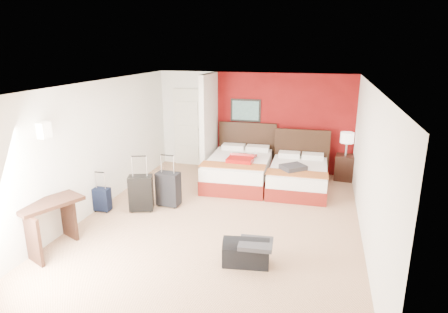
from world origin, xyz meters
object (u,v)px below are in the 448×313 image
(table_lamp, at_px, (347,144))
(suitcase_black, at_px, (141,194))
(bed_right, at_px, (298,178))
(red_suitcase_open, at_px, (242,158))
(desk, at_px, (52,226))
(nightstand, at_px, (344,167))
(bed_left, at_px, (238,171))
(duffel_bag, at_px, (246,253))
(suitcase_charcoal, at_px, (168,190))
(suitcase_navy, at_px, (102,200))

(table_lamp, xyz_separation_m, suitcase_black, (-3.92, -2.93, -0.54))
(bed_right, xyz_separation_m, table_lamp, (1.04, 0.97, 0.62))
(red_suitcase_open, relative_size, desk, 0.81)
(suitcase_black, distance_m, desk, 1.86)
(nightstand, bearing_deg, red_suitcase_open, -151.47)
(suitcase_black, bearing_deg, bed_left, 35.49)
(bed_left, distance_m, nightstand, 2.59)
(duffel_bag, bearing_deg, table_lamp, 62.93)
(nightstand, bearing_deg, suitcase_charcoal, -138.45)
(duffel_bag, bearing_deg, suitcase_navy, 152.42)
(table_lamp, distance_m, desk, 6.57)
(bed_right, bearing_deg, suitcase_navy, -149.74)
(suitcase_charcoal, distance_m, suitcase_navy, 1.30)
(bed_left, distance_m, desk, 4.34)
(table_lamp, bearing_deg, suitcase_black, -143.29)
(red_suitcase_open, relative_size, duffel_bag, 1.17)
(suitcase_navy, bearing_deg, desk, -89.72)
(table_lamp, height_order, desk, table_lamp)
(bed_left, relative_size, nightstand, 3.30)
(suitcase_black, xyz_separation_m, duffel_bag, (2.37, -1.37, -0.17))
(red_suitcase_open, relative_size, suitcase_black, 1.16)
(bed_right, distance_m, duffel_bag, 3.38)
(suitcase_navy, relative_size, desk, 0.45)
(suitcase_black, relative_size, duffel_bag, 1.01)
(bed_left, height_order, bed_right, bed_left)
(bed_right, distance_m, suitcase_navy, 4.23)
(red_suitcase_open, height_order, suitcase_charcoal, red_suitcase_open)
(duffel_bag, bearing_deg, bed_left, 97.24)
(table_lamp, height_order, suitcase_navy, table_lamp)
(red_suitcase_open, bearing_deg, bed_right, 2.75)
(suitcase_charcoal, bearing_deg, bed_left, 61.08)
(bed_left, xyz_separation_m, red_suitcase_open, (0.10, -0.10, 0.35))
(nightstand, xyz_separation_m, suitcase_black, (-3.92, -2.93, 0.04))
(suitcase_navy, xyz_separation_m, desk, (0.05, -1.50, 0.19))
(duffel_bag, bearing_deg, desk, 179.26)
(nightstand, bearing_deg, suitcase_navy, -140.58)
(suitcase_black, xyz_separation_m, desk, (-0.69, -1.72, 0.07))
(suitcase_charcoal, height_order, desk, desk)
(nightstand, bearing_deg, suitcase_black, -137.92)
(bed_right, relative_size, nightstand, 2.95)
(suitcase_black, bearing_deg, suitcase_navy, 178.70)
(nightstand, height_order, suitcase_black, suitcase_black)
(desk, bearing_deg, bed_right, 69.86)
(bed_left, height_order, duffel_bag, bed_left)
(suitcase_black, bearing_deg, duffel_bag, -48.19)
(nightstand, height_order, suitcase_charcoal, suitcase_charcoal)
(duffel_bag, distance_m, desk, 3.09)
(red_suitcase_open, bearing_deg, suitcase_navy, -135.89)
(duffel_bag, bearing_deg, red_suitcase_open, 96.03)
(suitcase_black, height_order, duffel_bag, suitcase_black)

